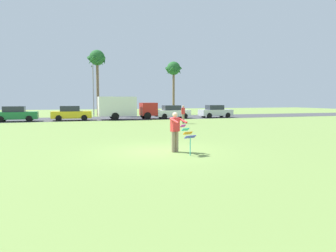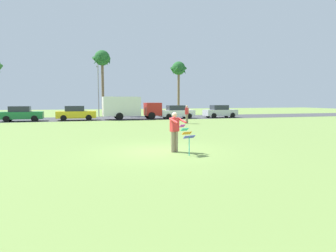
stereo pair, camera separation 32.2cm
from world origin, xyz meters
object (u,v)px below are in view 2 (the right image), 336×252
(streetlight_pole, at_px, (98,87))
(parked_car_white, at_px, (177,112))
(palm_tree_right_near, at_px, (102,61))
(person_walker_near, at_px, (187,114))
(parked_car_green, at_px, (21,114))
(parked_car_silver, at_px, (220,112))
(person_kite_flyer, at_px, (175,130))
(parked_car_yellow, at_px, (76,113))
(parked_truck_red_cab, at_px, (129,107))
(kite_held, at_px, (187,135))
(palm_tree_centre_far, at_px, (179,70))

(streetlight_pole, bearing_deg, parked_car_white, -39.16)
(palm_tree_right_near, bearing_deg, person_walker_near, -66.44)
(parked_car_green, bearing_deg, parked_car_silver, 0.00)
(person_kite_flyer, xyz_separation_m, parked_car_yellow, (-4.49, 21.87, -0.18))
(person_kite_flyer, relative_size, parked_truck_red_cab, 0.26)
(parked_car_white, height_order, palm_tree_right_near, palm_tree_right_near)
(parked_car_green, bearing_deg, parked_car_white, -0.00)
(person_kite_flyer, relative_size, kite_held, 1.39)
(palm_tree_right_near, height_order, palm_tree_centre_far, palm_tree_right_near)
(person_kite_flyer, relative_size, parked_car_green, 0.41)
(person_kite_flyer, relative_size, streetlight_pole, 0.25)
(parked_car_yellow, xyz_separation_m, parked_car_silver, (17.50, -0.00, 0.00))
(parked_car_silver, bearing_deg, palm_tree_centre_far, 101.21)
(parked_truck_red_cab, distance_m, parked_car_silver, 11.68)
(person_kite_flyer, height_order, streetlight_pole, streetlight_pole)
(parked_car_white, xyz_separation_m, palm_tree_right_near, (-8.19, 8.00, 6.84))
(parked_car_yellow, distance_m, parked_car_silver, 17.50)
(kite_held, bearing_deg, parked_car_white, 73.00)
(parked_truck_red_cab, bearing_deg, parked_car_green, -179.99)
(palm_tree_right_near, bearing_deg, kite_held, -87.65)
(palm_tree_right_near, bearing_deg, parked_car_green, -138.32)
(parked_car_silver, distance_m, person_walker_near, 10.44)
(person_kite_flyer, bearing_deg, person_walker_near, 68.06)
(kite_held, distance_m, parked_car_white, 23.71)
(parked_car_white, bearing_deg, kite_held, -107.00)
(kite_held, xyz_separation_m, parked_car_white, (6.93, 22.67, -0.08))
(kite_held, height_order, parked_car_silver, parked_car_silver)
(parked_truck_red_cab, height_order, palm_tree_right_near, palm_tree_right_near)
(parked_car_green, height_order, parked_car_yellow, same)
(parked_truck_red_cab, bearing_deg, parked_car_white, -0.01)
(parked_car_white, relative_size, palm_tree_centre_far, 0.51)
(parked_car_green, distance_m, parked_car_yellow, 5.49)
(parked_car_green, xyz_separation_m, person_walker_near, (15.75, -7.53, 0.16))
(parked_car_green, bearing_deg, streetlight_pole, 40.86)
(parked_car_silver, relative_size, streetlight_pole, 0.61)
(parked_car_green, xyz_separation_m, parked_truck_red_cab, (11.32, 0.00, 0.64))
(palm_tree_centre_far, bearing_deg, kite_held, -107.84)
(person_walker_near, bearing_deg, kite_held, -110.01)
(parked_car_green, relative_size, streetlight_pole, 0.61)
(person_kite_flyer, bearing_deg, parked_car_green, 114.53)
(person_kite_flyer, relative_size, person_walker_near, 1.00)
(person_kite_flyer, xyz_separation_m, parked_car_green, (-9.98, 21.87, -0.18))
(streetlight_pole, bearing_deg, parked_car_silver, -26.17)
(palm_tree_right_near, height_order, person_walker_near, palm_tree_right_near)
(parked_car_green, bearing_deg, parked_car_yellow, 0.01)
(kite_held, relative_size, parked_truck_red_cab, 0.18)
(person_walker_near, bearing_deg, parked_truck_red_cab, 120.48)
(person_kite_flyer, distance_m, parked_car_white, 23.02)
(palm_tree_centre_far, bearing_deg, person_kite_flyer, -108.67)
(kite_held, xyz_separation_m, palm_tree_centre_far, (10.67, 33.15, 6.03))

